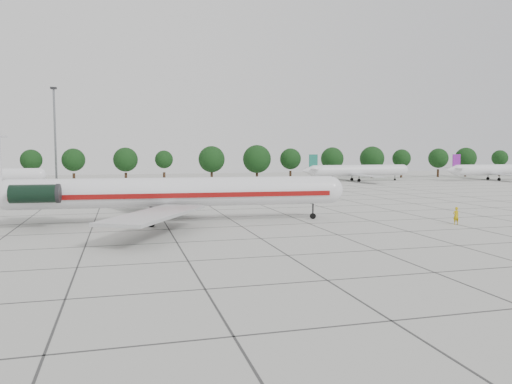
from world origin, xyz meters
TOP-DOWN VIEW (x-y plane):
  - ground at (0.00, 0.00)m, footprint 260.00×260.00m
  - apron_joints at (0.00, 15.00)m, footprint 170.00×170.00m
  - main_airliner at (-8.92, 4.86)m, footprint 43.84×34.38m
  - ground_crew at (23.94, -5.00)m, footprint 0.74×0.49m
  - bg_airliner_d at (50.20, 71.74)m, footprint 28.24×27.20m
  - bg_airliner_e at (90.21, 65.63)m, footprint 28.24×27.20m
  - tree_line at (-11.68, 85.00)m, footprint 249.86×8.44m
  - floodlight_mast at (-30.00, 92.00)m, footprint 1.60×1.60m

SIDE VIEW (x-z plane):
  - ground at x=0.00m, z-range 0.00..0.00m
  - apron_joints at x=0.00m, z-range 0.00..0.02m
  - ground_crew at x=23.94m, z-range 0.00..2.01m
  - bg_airliner_d at x=50.20m, z-range -0.79..6.61m
  - bg_airliner_e at x=90.21m, z-range -0.79..6.61m
  - main_airliner at x=-8.92m, z-range -1.51..8.77m
  - tree_line at x=-11.68m, z-range 0.87..11.09m
  - floodlight_mast at x=-30.00m, z-range 1.56..27.01m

